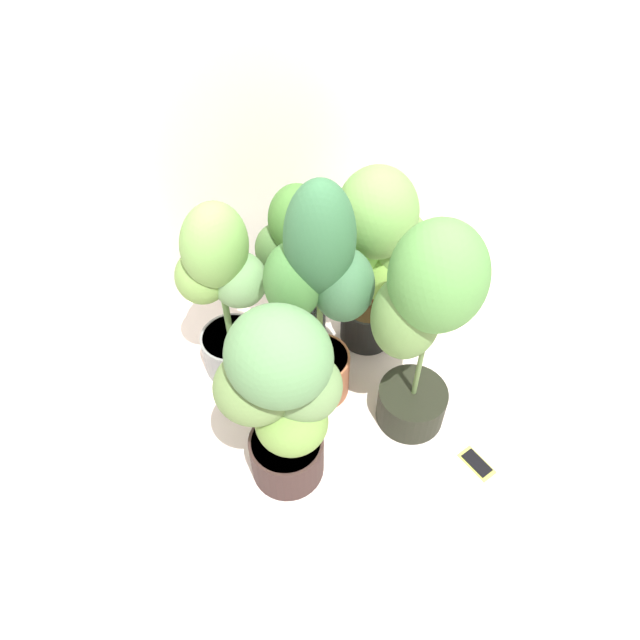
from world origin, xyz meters
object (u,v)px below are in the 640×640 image
at_px(potted_plant_center, 319,291).
at_px(potted_plant_front_right, 424,316).
at_px(potted_plant_back_left, 223,288).
at_px(potted_plant_back_center, 295,259).
at_px(potted_plant_front_left, 282,395).
at_px(cell_phone, 477,463).
at_px(potted_plant_back_right, 375,247).

xyz_separation_m(potted_plant_center, potted_plant_front_right, (0.28, -0.25, 0.02)).
xyz_separation_m(potted_plant_front_right, potted_plant_back_left, (-0.58, 0.48, -0.14)).
relative_size(potted_plant_center, potted_plant_back_center, 1.32).
height_order(potted_plant_center, potted_plant_back_left, potted_plant_center).
bearing_deg(potted_plant_front_left, potted_plant_back_left, 96.53).
height_order(potted_plant_back_center, potted_plant_front_left, potted_plant_front_left).
relative_size(potted_plant_back_center, potted_plant_front_left, 0.93).
bearing_deg(potted_plant_back_left, potted_plant_front_right, -39.80).
relative_size(potted_plant_front_left, cell_phone, 5.44).
distance_m(potted_plant_center, potted_plant_back_right, 0.36).
relative_size(potted_plant_center, potted_plant_front_left, 1.23).
relative_size(potted_plant_back_center, potted_plant_back_right, 0.91).
relative_size(potted_plant_front_right, cell_phone, 6.34).
relative_size(potted_plant_center, cell_phone, 6.70).
bearing_deg(potted_plant_back_center, potted_plant_front_left, -111.51).
height_order(potted_plant_front_left, potted_plant_back_left, potted_plant_back_left).
bearing_deg(potted_plant_back_center, potted_plant_back_right, -23.42).
bearing_deg(potted_plant_back_right, potted_plant_front_right, -92.46).
relative_size(potted_plant_front_left, potted_plant_front_right, 0.86).
distance_m(potted_plant_front_left, potted_plant_back_right, 0.74).
bearing_deg(potted_plant_front_right, potted_plant_front_left, -172.41).
distance_m(potted_plant_back_left, potted_plant_back_right, 0.60).
distance_m(potted_plant_front_left, potted_plant_back_left, 0.56).
relative_size(potted_plant_center, potted_plant_back_right, 1.19).
distance_m(potted_plant_center, cell_phone, 0.92).
distance_m(potted_plant_back_left, cell_phone, 1.18).
xyz_separation_m(potted_plant_back_center, potted_plant_back_left, (-0.31, -0.08, 0.02)).
height_order(potted_plant_back_right, cell_phone, potted_plant_back_right).
bearing_deg(potted_plant_back_left, potted_plant_back_right, -3.95).
relative_size(potted_plant_front_right, potted_plant_back_right, 1.13).
relative_size(potted_plant_center, potted_plant_back_left, 1.22).
bearing_deg(potted_plant_front_right, potted_plant_center, 138.55).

